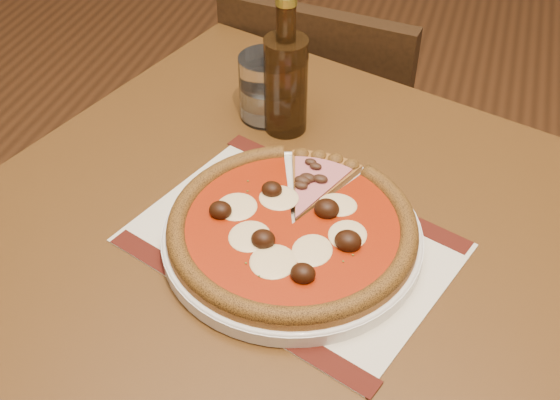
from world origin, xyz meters
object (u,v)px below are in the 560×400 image
object	(u,v)px
chair_far	(327,138)
bottle	(286,80)
plate	(292,237)
pizza	(292,226)
table	(276,279)
water_glass	(267,87)

from	to	relation	value
chair_far	bottle	bearing A→B (deg)	99.48
plate	pizza	size ratio (longest dim) A/B	1.05
chair_far	plate	world-z (taller)	chair_far
table	plate	size ratio (longest dim) A/B	3.05
pizza	water_glass	world-z (taller)	water_glass
bottle	pizza	bearing A→B (deg)	-71.28
chair_far	bottle	size ratio (longest dim) A/B	3.75
pizza	bottle	size ratio (longest dim) A/B	1.45
plate	bottle	world-z (taller)	bottle
table	plate	bearing A→B (deg)	-37.75
pizza	water_glass	distance (m)	0.29
table	chair_far	size ratio (longest dim) A/B	1.24
pizza	chair_far	bearing A→B (deg)	99.08
chair_far	water_glass	bearing A→B (deg)	93.57
table	pizza	distance (m)	0.14
plate	water_glass	size ratio (longest dim) A/B	3.20
pizza	bottle	distance (m)	0.26
chair_far	pizza	world-z (taller)	pizza
chair_far	water_glass	distance (m)	0.49
water_glass	bottle	bearing A→B (deg)	-31.37
table	pizza	xyz separation A→B (m)	(0.03, -0.02, 0.13)
water_glass	plate	bearing A→B (deg)	-65.60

